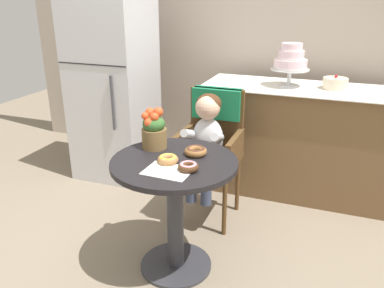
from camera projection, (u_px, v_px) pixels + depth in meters
ground_plane at (176, 266)px, 2.45m from camera, size 8.00×8.00×0.00m
back_wall at (252, 21)px, 3.57m from camera, size 4.80×0.10×2.70m
cafe_table at (175, 194)px, 2.26m from camera, size 0.72×0.72×0.72m
wicker_chair at (213, 133)px, 2.84m from camera, size 0.42×0.45×0.95m
seated_child at (206, 135)px, 2.69m from camera, size 0.27×0.32×0.73m
paper_napkin at (168, 171)px, 2.05m from camera, size 0.25×0.19×0.00m
donut_front at (196, 151)px, 2.25m from camera, size 0.13×0.13×0.05m
donut_mid at (188, 166)px, 2.05m from camera, size 0.11×0.11×0.04m
donut_side at (168, 159)px, 2.14m from camera, size 0.12×0.12×0.04m
flower_vase at (154, 129)px, 2.33m from camera, size 0.15×0.15×0.25m
display_counter at (297, 140)px, 3.24m from camera, size 1.56×0.62×0.90m
tiered_cake_stand at (291, 60)px, 3.04m from camera, size 0.30×0.30×0.34m
round_layer_cake at (335, 83)px, 3.01m from camera, size 0.19×0.19×0.11m
refrigerator at (113, 83)px, 3.44m from camera, size 0.64×0.63×1.70m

